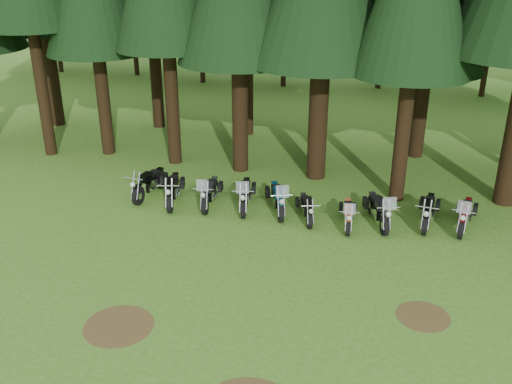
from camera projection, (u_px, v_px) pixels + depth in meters
ground at (253, 301)px, 15.60m from camera, size 120.00×120.00×0.00m
decid_2 at (203, 10)px, 38.07m from camera, size 6.72×6.53×8.40m
decid_3 at (288, 19)px, 37.16m from camera, size 6.12×5.95×7.65m
decid_4 at (387, 22)px, 36.73m from camera, size 5.93×5.76×7.41m
dirt_patch_0 at (119, 326)px, 14.57m from camera, size 1.80×1.80×0.01m
dirt_patch_1 at (423, 316)px, 14.94m from camera, size 1.40×1.40×0.01m
motorcycle_0 at (149, 184)px, 21.90m from camera, size 0.40×2.42×0.99m
motorcycle_1 at (173, 190)px, 21.33m from camera, size 0.80×2.37×0.99m
motorcycle_2 at (210, 193)px, 21.13m from camera, size 0.59×2.32×1.46m
motorcycle_3 at (245, 195)px, 20.89m from camera, size 0.81×2.42×1.52m
motorcycle_4 at (277, 199)px, 20.59m from camera, size 1.15×2.33×1.51m
motorcycle_5 at (306, 209)px, 20.06m from camera, size 0.80×1.90×0.81m
motorcycle_6 at (348, 215)px, 19.56m from camera, size 0.54×2.06×1.29m
motorcycle_7 at (378, 211)px, 19.68m from camera, size 1.08×2.35×1.51m
motorcycle_8 at (428, 212)px, 19.67m from camera, size 0.42×2.34×0.95m
motorcycle_9 at (465, 216)px, 19.37m from camera, size 0.67×2.35×1.47m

